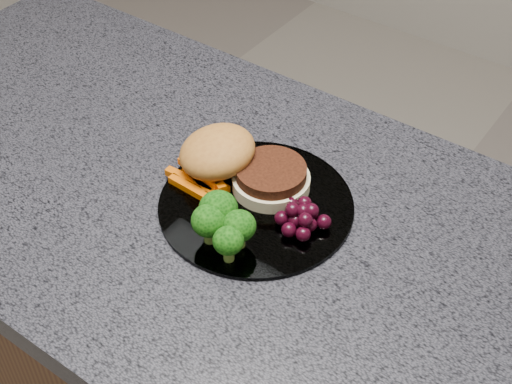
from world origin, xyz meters
TOP-DOWN VIEW (x-y plane):
  - island_cabinet at (0.00, 0.00)m, footprint 1.20×0.60m
  - countertop at (0.00, 0.00)m, footprint 1.20×0.60m
  - plate at (0.10, 0.02)m, footprint 0.26×0.26m
  - burger at (0.05, 0.05)m, footprint 0.22×0.16m
  - carrot_sticks at (0.01, 0.01)m, footprint 0.10×0.06m
  - broccoli at (0.10, -0.06)m, footprint 0.09×0.08m
  - grape_bunch at (0.17, 0.02)m, footprint 0.07×0.06m

SIDE VIEW (x-z plane):
  - island_cabinet at x=0.00m, z-range 0.00..0.86m
  - countertop at x=0.00m, z-range 0.86..0.90m
  - plate at x=0.10m, z-range 0.90..0.91m
  - carrot_sticks at x=0.01m, z-range 0.90..0.92m
  - grape_bunch at x=0.17m, z-range 0.90..0.94m
  - burger at x=0.05m, z-range 0.90..0.96m
  - broccoli at x=0.10m, z-range 0.91..0.97m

